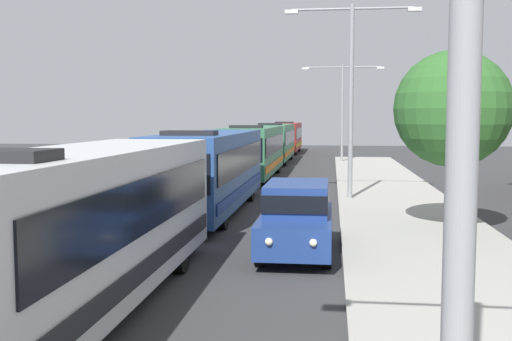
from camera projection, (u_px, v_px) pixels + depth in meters
bus_lead at (84, 221)px, 11.46m from camera, size 2.58×10.55×3.21m
bus_second_in_line at (211, 168)px, 23.38m from camera, size 2.58×11.60×3.21m
bus_middle at (254, 150)px, 36.58m from camera, size 2.58×11.84×3.21m
bus_fourth_in_line at (274, 141)px, 49.31m from camera, size 2.58×11.80×3.21m
bus_rear at (287, 136)px, 62.60m from camera, size 2.58×11.25×3.21m
white_suv at (297, 215)px, 16.27m from camera, size 1.86×4.77×1.90m
streetlamp_mid at (351, 81)px, 26.04m from camera, size 5.70×0.28×8.26m
streetlamp_far at (342, 101)px, 48.49m from camera, size 6.43×0.28×7.64m
roadside_tree at (453, 109)px, 18.90m from camera, size 3.62×3.62×5.56m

